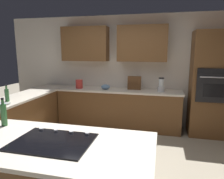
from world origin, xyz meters
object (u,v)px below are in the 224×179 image
(mixing_bowl, at_px, (106,87))
(dish_soap_bottle, at_px, (7,95))
(oil_bottle, at_px, (4,114))
(cooktop, at_px, (53,141))
(spice_rack, at_px, (134,83))
(wall_oven, at_px, (211,85))
(blender, at_px, (161,86))
(kettle, at_px, (79,84))

(mixing_bowl, relative_size, dish_soap_bottle, 0.69)
(oil_bottle, bearing_deg, mixing_bowl, -102.02)
(cooktop, distance_m, spice_rack, 3.00)
(wall_oven, distance_m, dish_soap_bottle, 3.95)
(wall_oven, height_order, blender, wall_oven)
(wall_oven, bearing_deg, cooktop, 55.27)
(dish_soap_bottle, distance_m, oil_bottle, 1.32)
(dish_soap_bottle, bearing_deg, spice_rack, -140.55)
(spice_rack, xyz_separation_m, kettle, (1.30, 0.13, -0.05))
(wall_oven, xyz_separation_m, dish_soap_bottle, (3.62, 1.58, -0.07))
(spice_rack, bearing_deg, cooktop, 82.28)
(spice_rack, xyz_separation_m, oil_bottle, (1.20, 2.69, -0.01))
(wall_oven, bearing_deg, oil_bottle, 43.02)
(kettle, distance_m, dish_soap_bottle, 1.69)
(spice_rack, xyz_separation_m, dish_soap_bottle, (2.02, 1.66, -0.03))
(kettle, bearing_deg, blender, 180.00)
(cooktop, xyz_separation_m, mixing_bowl, (0.25, -2.84, 0.05))
(blender, relative_size, spice_rack, 1.01)
(cooktop, bearing_deg, spice_rack, -97.72)
(dish_soap_bottle, bearing_deg, wall_oven, -156.44)
(wall_oven, bearing_deg, spice_rack, -3.00)
(kettle, distance_m, oil_bottle, 2.57)
(cooktop, distance_m, dish_soap_bottle, 2.08)
(cooktop, height_order, blender, blender)
(blender, bearing_deg, mixing_bowl, 0.00)
(blender, distance_m, oil_bottle, 3.13)
(blender, relative_size, kettle, 1.51)
(cooktop, distance_m, oil_bottle, 0.85)
(mixing_bowl, xyz_separation_m, dish_soap_bottle, (1.37, 1.53, 0.06))
(wall_oven, height_order, spice_rack, wall_oven)
(wall_oven, xyz_separation_m, blender, (1.00, 0.05, -0.06))
(cooktop, distance_m, mixing_bowl, 2.86)
(cooktop, relative_size, blender, 2.46)
(mixing_bowl, distance_m, dish_soap_bottle, 2.06)
(cooktop, bearing_deg, blender, -109.43)
(blender, height_order, dish_soap_bottle, blender)
(kettle, bearing_deg, spice_rack, -174.32)
(oil_bottle, bearing_deg, wall_oven, -136.98)
(spice_rack, height_order, oil_bottle, oil_bottle)
(dish_soap_bottle, bearing_deg, cooktop, 140.96)
(wall_oven, relative_size, blender, 7.05)
(kettle, bearing_deg, dish_soap_bottle, 64.84)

